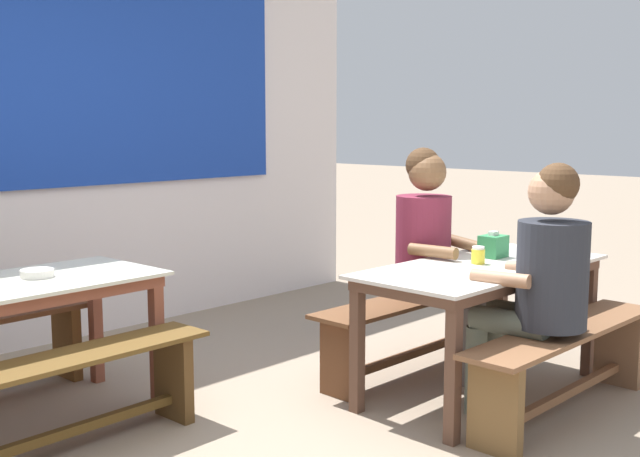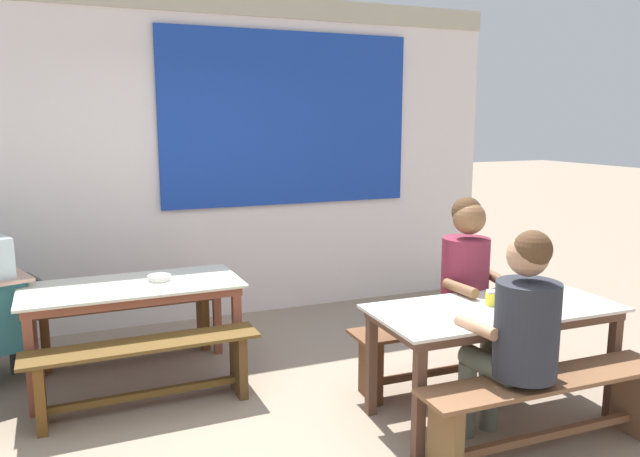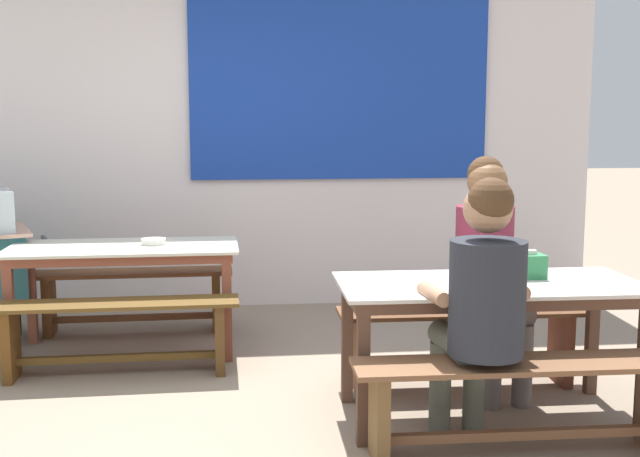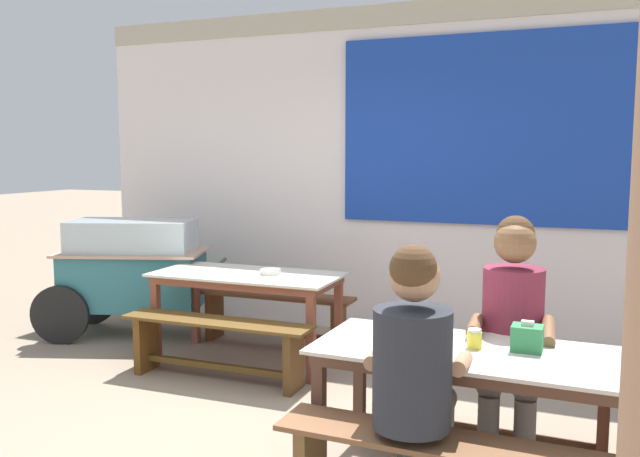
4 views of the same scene
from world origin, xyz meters
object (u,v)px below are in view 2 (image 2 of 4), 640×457
object	(u,v)px
person_near_front	(518,327)
condiment_jar	(491,298)
bench_near_front	(546,403)
bench_far_back	(127,320)
bench_near_back	(448,345)
dining_table_far	(133,295)
person_right_near_table	(471,280)
tissue_box	(517,289)
bench_far_front	(145,367)
soup_bowl	(159,278)
dining_table_near	(494,318)

from	to	relation	value
person_near_front	condiment_jar	xyz separation A→B (m)	(0.18, 0.47, 0.02)
bench_near_front	condiment_jar	bearing A→B (deg)	89.09
bench_far_back	bench_near_back	distance (m)	2.51
dining_table_far	person_right_near_table	size ratio (longest dim) A/B	1.12
dining_table_far	tissue_box	distance (m)	2.66
bench_near_back	person_right_near_table	bearing A→B (deg)	-28.18
bench_far_front	person_right_near_table	world-z (taller)	person_right_near_table
bench_near_back	person_right_near_table	size ratio (longest dim) A/B	1.08
bench_near_front	person_near_front	world-z (taller)	person_near_front
bench_far_front	person_right_near_table	xyz separation A→B (m)	(2.17, -0.49, 0.48)
bench_near_front	tissue_box	xyz separation A→B (m)	(0.26, 0.59, 0.49)
dining_table_far	bench_far_back	world-z (taller)	dining_table_far
bench_near_front	person_right_near_table	size ratio (longest dim) A/B	1.15
person_right_near_table	bench_far_back	bearing A→B (deg)	145.77
bench_near_back	soup_bowl	xyz separation A→B (m)	(-1.86, 0.95, 0.45)
person_right_near_table	soup_bowl	xyz separation A→B (m)	(-1.99, 1.02, -0.03)
bench_far_front	person_right_near_table	distance (m)	2.28
bench_near_front	condiment_jar	distance (m)	0.71
bench_near_back	condiment_jar	size ratio (longest dim) A/B	15.02
bench_far_front	person_right_near_table	size ratio (longest dim) A/B	1.10
dining_table_far	tissue_box	xyz separation A→B (m)	(2.29, -1.34, 0.14)
person_near_front	person_right_near_table	bearing A→B (deg)	69.70
bench_near_front	person_near_front	bearing A→B (deg)	159.59
bench_far_front	tissue_box	distance (m)	2.48
dining_table_near	bench_near_back	size ratio (longest dim) A/B	1.08
bench_far_back	tissue_box	size ratio (longest dim) A/B	9.63
bench_far_back	tissue_box	distance (m)	2.99
bench_far_front	bench_near_front	size ratio (longest dim) A/B	0.96
soup_bowl	person_right_near_table	bearing A→B (deg)	-27.18
dining_table_near	bench_far_front	world-z (taller)	dining_table_near
person_near_front	bench_near_back	bearing A→B (deg)	78.23
dining_table_near	bench_far_back	size ratio (longest dim) A/B	1.09
bench_far_back	bench_near_back	xyz separation A→B (m)	(2.07, -1.42, -0.01)
dining_table_far	bench_near_back	size ratio (longest dim) A/B	1.04
bench_far_back	condiment_jar	bearing A→B (deg)	-42.63
dining_table_near	bench_near_front	bearing A→B (deg)	-91.07
bench_far_front	tissue_box	xyz separation A→B (m)	(2.29, -0.84, 0.50)
bench_far_back	person_right_near_table	xyz separation A→B (m)	(2.19, -1.49, 0.47)
dining_table_near	person_right_near_table	bearing A→B (deg)	72.63
person_near_front	condiment_jar	size ratio (longest dim) A/B	13.48
bench_far_back	person_right_near_table	bearing A→B (deg)	-34.23
dining_table_near	soup_bowl	distance (m)	2.36
bench_far_front	bench_far_back	bearing A→B (deg)	90.97
bench_far_front	bench_near_back	world-z (taller)	same
person_right_near_table	soup_bowl	bearing A→B (deg)	152.82
person_near_front	tissue_box	size ratio (longest dim) A/B	8.70
dining_table_far	bench_far_front	xyz separation A→B (m)	(0.01, -0.50, -0.35)
bench_far_back	person_near_front	world-z (taller)	person_near_front
person_right_near_table	person_near_front	xyz separation A→B (m)	(-0.32, -0.87, -0.02)
dining_table_far	person_right_near_table	distance (m)	2.40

